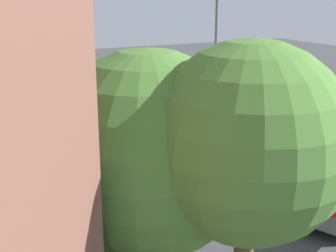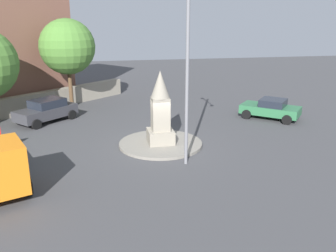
# 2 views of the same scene
# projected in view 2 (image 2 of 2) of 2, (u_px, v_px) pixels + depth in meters

# --- Properties ---
(ground_plane) EXTENTS (80.00, 80.00, 0.00)m
(ground_plane) POSITION_uv_depth(u_px,v_px,m) (161.00, 145.00, 19.57)
(ground_plane) COLOR #424244
(traffic_island) EXTENTS (4.56, 4.56, 0.15)m
(traffic_island) POSITION_uv_depth(u_px,v_px,m) (161.00, 144.00, 19.55)
(traffic_island) COLOR gray
(traffic_island) RESTS_ON ground
(monument) EXTENTS (1.38, 1.38, 3.95)m
(monument) POSITION_uv_depth(u_px,v_px,m) (160.00, 111.00, 19.00)
(monument) COLOR gray
(monument) RESTS_ON traffic_island
(streetlamp) EXTENTS (2.93, 0.28, 8.55)m
(streetlamp) POSITION_uv_depth(u_px,v_px,m) (187.00, 56.00, 15.59)
(streetlamp) COLOR slate
(streetlamp) RESTS_ON ground
(car_green_waiting) EXTENTS (3.93, 4.12, 1.38)m
(car_green_waiting) POSITION_uv_depth(u_px,v_px,m) (271.00, 108.00, 24.44)
(car_green_waiting) COLOR #2D6B42
(car_green_waiting) RESTS_ON ground
(car_dark_grey_approaching) EXTENTS (4.02, 4.10, 1.52)m
(car_dark_grey_approaching) POSITION_uv_depth(u_px,v_px,m) (46.00, 110.00, 23.67)
(car_dark_grey_approaching) COLOR #38383D
(car_dark_grey_approaching) RESTS_ON ground
(stone_boundary_wall) EXTENTS (10.88, 12.89, 1.35)m
(stone_boundary_wall) POSITION_uv_depth(u_px,v_px,m) (38.00, 102.00, 26.54)
(stone_boundary_wall) COLOR gray
(stone_boundary_wall) RESTS_ON ground
(tree_near_wall) EXTENTS (4.11, 4.11, 6.68)m
(tree_near_wall) POSITION_uv_depth(u_px,v_px,m) (67.00, 47.00, 26.44)
(tree_near_wall) COLOR brown
(tree_near_wall) RESTS_ON ground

